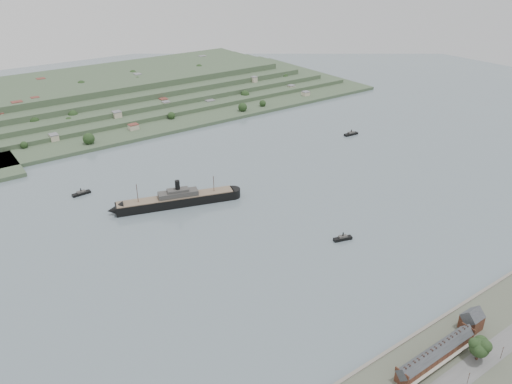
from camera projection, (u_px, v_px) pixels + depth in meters
ground at (261, 227)px, 389.53m from camera, size 1400.00×1400.00×0.00m
near_shore at (478, 377)px, 253.39m from camera, size 220.00×80.00×2.60m
terrace_row at (436, 355)px, 259.17m from camera, size 55.60×9.80×11.07m
gabled_building at (472, 320)px, 281.06m from camera, size 10.40×10.18×14.09m
far_peninsula at (109, 95)px, 684.41m from camera, size 760.00×309.00×30.00m
steamship at (173, 200)px, 418.60m from camera, size 109.70×44.41×27.03m
tugboat at (343, 238)px, 371.34m from camera, size 14.94×7.77×6.50m
ferry_west at (81, 193)px, 438.63m from camera, size 16.29×5.55×6.01m
ferry_east at (351, 134)px, 575.00m from camera, size 18.04×6.29×6.64m
fig_tree at (481, 347)px, 258.71m from camera, size 12.71×11.01×14.19m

